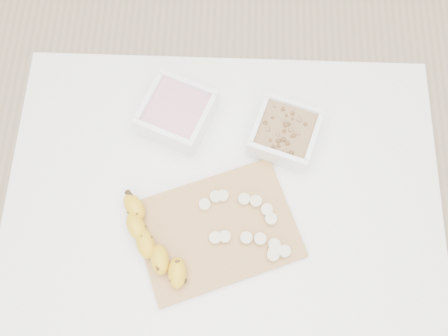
{
  "coord_description": "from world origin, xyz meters",
  "views": [
    {
      "loc": [
        0.01,
        -0.34,
        1.85
      ],
      "look_at": [
        0.0,
        0.03,
        0.81
      ],
      "focal_mm": 40.0,
      "sensor_mm": 36.0,
      "label": 1
    }
  ],
  "objects_px": {
    "cutting_board": "(217,230)",
    "bowl_yogurt": "(177,113)",
    "table": "(224,200)",
    "bowl_granola": "(285,133)",
    "banana": "(153,243)"
  },
  "relations": [
    {
      "from": "bowl_yogurt",
      "to": "cutting_board",
      "type": "height_order",
      "value": "bowl_yogurt"
    },
    {
      "from": "bowl_granola",
      "to": "banana",
      "type": "xyz_separation_m",
      "value": [
        -0.29,
        -0.27,
        0.0
      ]
    },
    {
      "from": "table",
      "to": "bowl_granola",
      "type": "bearing_deg",
      "value": 43.29
    },
    {
      "from": "bowl_granola",
      "to": "banana",
      "type": "relative_size",
      "value": 0.78
    },
    {
      "from": "cutting_board",
      "to": "bowl_yogurt",
      "type": "bearing_deg",
      "value": 111.09
    },
    {
      "from": "bowl_granola",
      "to": "cutting_board",
      "type": "xyz_separation_m",
      "value": [
        -0.15,
        -0.23,
        -0.03
      ]
    },
    {
      "from": "cutting_board",
      "to": "banana",
      "type": "xyz_separation_m",
      "value": [
        -0.14,
        -0.04,
        0.03
      ]
    },
    {
      "from": "bowl_yogurt",
      "to": "banana",
      "type": "xyz_separation_m",
      "value": [
        -0.03,
        -0.31,
        -0.0
      ]
    },
    {
      "from": "bowl_yogurt",
      "to": "bowl_granola",
      "type": "distance_m",
      "value": 0.26
    },
    {
      "from": "table",
      "to": "banana",
      "type": "height_order",
      "value": "banana"
    },
    {
      "from": "cutting_board",
      "to": "banana",
      "type": "height_order",
      "value": "banana"
    },
    {
      "from": "table",
      "to": "bowl_granola",
      "type": "relative_size",
      "value": 5.54
    },
    {
      "from": "table",
      "to": "cutting_board",
      "type": "distance_m",
      "value": 0.14
    },
    {
      "from": "table",
      "to": "bowl_yogurt",
      "type": "distance_m",
      "value": 0.25
    },
    {
      "from": "bowl_granola",
      "to": "cutting_board",
      "type": "bearing_deg",
      "value": -123.24
    }
  ]
}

